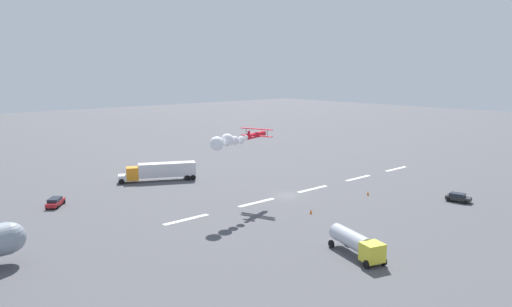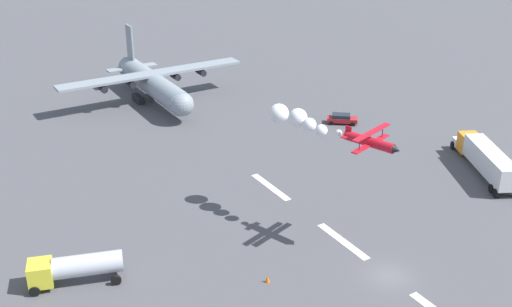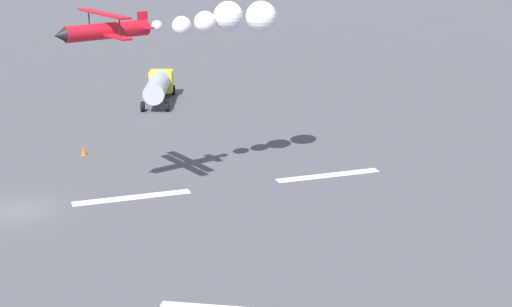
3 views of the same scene
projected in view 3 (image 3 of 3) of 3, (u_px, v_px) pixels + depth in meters
The scene contains 6 objects.
ground_plane at pixel (21, 210), 48.21m from camera, with size 440.00×440.00×0.00m, color #4C4C51.
runway_stripe_3 at pixel (132, 197), 50.39m from camera, with size 8.00×0.90×0.01m, color white.
runway_stripe_4 at pixel (328, 175), 54.73m from camera, with size 8.00×0.90×0.01m, color white.
stunt_biplane_red at pixel (208, 21), 49.27m from camera, with size 15.52×7.55×2.34m.
fuel_tanker_truck at pixel (158, 86), 75.84m from camera, with size 5.06×8.99×2.90m.
traffic_cone_far at pixel (84, 151), 59.30m from camera, with size 0.44×0.44×0.75m, color orange.
Camera 3 is at (0.41, -47.38, 18.10)m, focal length 52.10 mm.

